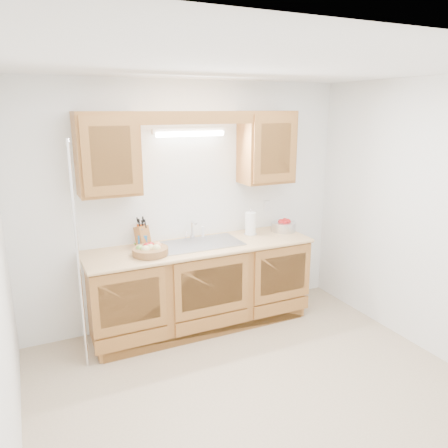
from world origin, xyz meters
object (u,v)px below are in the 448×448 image
fruit_basket (150,250)px  apple_bowl (284,226)px  paper_towel (251,224)px  knife_block (142,236)px

fruit_basket → apple_bowl: bearing=6.0°
fruit_basket → paper_towel: (1.17, 0.19, 0.07)m
knife_block → paper_towel: knife_block is taller
paper_towel → apple_bowl: size_ratio=1.02×
fruit_basket → apple_bowl: (1.57, 0.17, 0.01)m
paper_towel → knife_block: bearing=176.5°
knife_block → paper_towel: 1.17m
fruit_basket → apple_bowl: 1.58m
paper_towel → apple_bowl: paper_towel is taller
paper_towel → apple_bowl: (0.41, -0.03, -0.06)m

